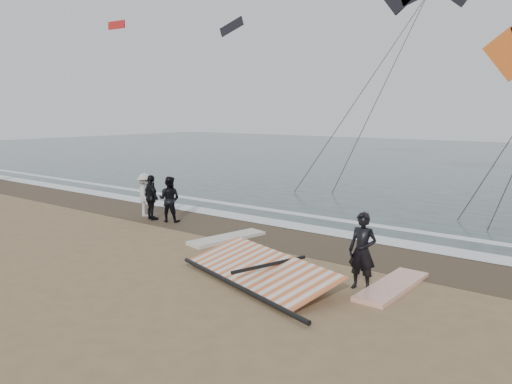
# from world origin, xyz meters

# --- Properties ---
(ground) EXTENTS (120.00, 120.00, 0.00)m
(ground) POSITION_xyz_m (0.00, 0.00, 0.00)
(ground) COLOR #8C704C
(ground) RESTS_ON ground
(sea) EXTENTS (120.00, 54.00, 0.02)m
(sea) POSITION_xyz_m (0.00, 33.00, 0.01)
(sea) COLOR #233838
(sea) RESTS_ON ground
(wet_sand) EXTENTS (120.00, 2.80, 0.01)m
(wet_sand) POSITION_xyz_m (0.00, 4.50, 0.01)
(wet_sand) COLOR #4C3D2B
(wet_sand) RESTS_ON ground
(foam_near) EXTENTS (120.00, 0.90, 0.01)m
(foam_near) POSITION_xyz_m (0.00, 5.90, 0.03)
(foam_near) COLOR white
(foam_near) RESTS_ON sea
(foam_far) EXTENTS (120.00, 0.45, 0.01)m
(foam_far) POSITION_xyz_m (0.00, 7.60, 0.03)
(foam_far) COLOR white
(foam_far) RESTS_ON sea
(man_main) EXTENTS (0.63, 0.42, 1.69)m
(man_main) POSITION_xyz_m (3.08, 1.80, 0.85)
(man_main) COLOR black
(man_main) RESTS_ON ground
(board_white) EXTENTS (0.74, 2.50, 0.10)m
(board_white) POSITION_xyz_m (3.60, 2.25, 0.05)
(board_white) COLOR silver
(board_white) RESTS_ON ground
(board_cream) EXTENTS (1.13, 2.60, 0.10)m
(board_cream) POSITION_xyz_m (-1.97, 3.20, 0.05)
(board_cream) COLOR beige
(board_cream) RESTS_ON ground
(trio_cluster) EXTENTS (2.47, 1.16, 1.61)m
(trio_cluster) POSITION_xyz_m (-5.95, 3.85, 0.80)
(trio_cluster) COLOR black
(trio_cluster) RESTS_ON ground
(sail_rig) EXTENTS (4.48, 2.84, 0.51)m
(sail_rig) POSITION_xyz_m (0.96, 0.99, 0.20)
(sail_rig) COLOR black
(sail_rig) RESTS_ON ground
(distant_kites) EXTENTS (18.90, 2.12, 2.88)m
(distant_kites) POSITION_xyz_m (-34.14, 31.00, 12.97)
(distant_kites) COLOR black
(distant_kites) RESTS_ON ground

